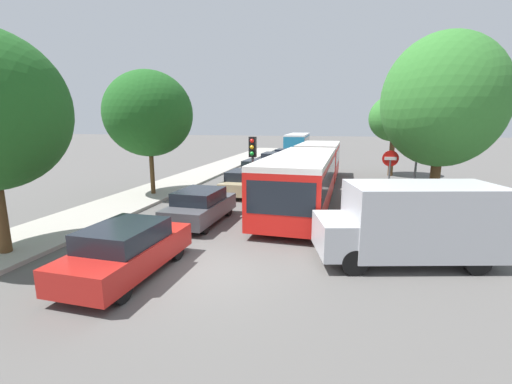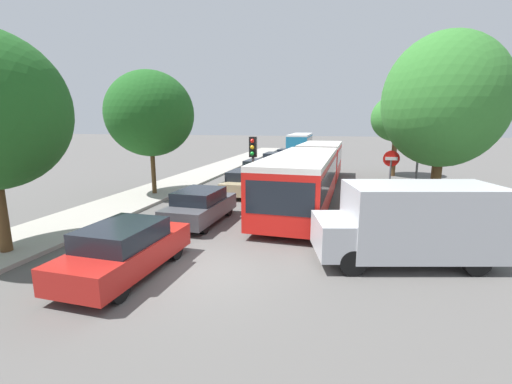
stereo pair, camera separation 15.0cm
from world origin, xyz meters
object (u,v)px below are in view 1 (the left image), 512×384
object	(u,v)px
queued_car_silver	(274,161)
no_entry_sign	(389,172)
white_van	(412,221)
queued_car_graphite	(200,206)
tree_right_mid	(394,118)
queued_car_green	(257,170)
articulated_bus	(310,168)
queued_car_blue	(285,156)
traffic_light	(253,157)
tree_left_mid	(147,116)
direction_sign_post	(417,154)
city_bus_rear	(298,142)
queued_car_red	(127,250)
tree_right_near	(440,104)
queued_car_tan	(244,182)

from	to	relation	value
queued_car_silver	no_entry_sign	size ratio (longest dim) A/B	1.56
white_van	queued_car_graphite	bearing A→B (deg)	-31.41
queued_car_silver	tree_right_mid	size ratio (longest dim) A/B	0.72
queued_car_green	queued_car_silver	size ratio (longest dim) A/B	0.99
articulated_bus	queued_car_blue	size ratio (longest dim) A/B	4.22
queued_car_blue	tree_right_mid	xyz separation A→B (m)	(9.19, -6.66, 3.62)
traffic_light	tree_left_mid	distance (m)	6.85
direction_sign_post	tree_right_mid	xyz separation A→B (m)	(0.49, 10.49, 1.78)
queued_car_blue	direction_sign_post	xyz separation A→B (m)	(8.71, -17.15, 1.83)
queued_car_blue	articulated_bus	bearing A→B (deg)	-164.24
city_bus_rear	queued_car_red	size ratio (longest dim) A/B	2.83
articulated_bus	city_bus_rear	size ratio (longest dim) A/B	1.50
queued_car_green	queued_car_silver	xyz separation A→B (m)	(0.14, 5.77, 0.01)
articulated_bus	tree_right_mid	world-z (taller)	tree_right_mid
city_bus_rear	tree_right_near	world-z (taller)	tree_right_near
no_entry_sign	tree_left_mid	distance (m)	12.53
white_van	tree_left_mid	bearing A→B (deg)	-42.57
city_bus_rear	queued_car_tan	bearing A→B (deg)	179.19
city_bus_rear	direction_sign_post	bearing A→B (deg)	-165.06
tree_left_mid	articulated_bus	bearing A→B (deg)	16.36
queued_car_green	tree_right_near	world-z (taller)	tree_right_near
queued_car_blue	direction_sign_post	bearing A→B (deg)	-150.88
traffic_light	tree_right_mid	world-z (taller)	tree_right_mid
direction_sign_post	tree_right_mid	bearing A→B (deg)	-85.79
articulated_bus	no_entry_sign	world-z (taller)	no_entry_sign
city_bus_rear	queued_car_silver	xyz separation A→B (m)	(-0.02, -19.19, -0.69)
articulated_bus	tree_right_near	bearing A→B (deg)	54.16
city_bus_rear	tree_right_near	bearing A→B (deg)	-165.68
queued_car_silver	tree_left_mid	xyz separation A→B (m)	(-4.75, -12.08, 3.60)
queued_car_graphite	city_bus_rear	bearing A→B (deg)	1.98
direction_sign_post	tree_right_near	world-z (taller)	tree_right_near
queued_car_green	tree_right_mid	size ratio (longest dim) A/B	0.71
city_bus_rear	direction_sign_post	distance (m)	32.08
articulated_bus	no_entry_sign	size ratio (longest dim) A/B	6.22
city_bus_rear	queued_car_silver	distance (m)	19.20
queued_car_green	tree_left_mid	xyz separation A→B (m)	(-4.61, -6.31, 3.61)
white_van	traffic_light	bearing A→B (deg)	-52.30
articulated_bus	direction_sign_post	world-z (taller)	direction_sign_post
articulated_bus	direction_sign_post	size ratio (longest dim) A/B	4.87
direction_sign_post	queued_car_green	bearing A→B (deg)	-26.21
queued_car_green	white_van	distance (m)	15.02
queued_car_red	queued_car_tan	size ratio (longest dim) A/B	1.02
queued_car_silver	tree_right_mid	world-z (taller)	tree_right_mid
articulated_bus	queued_car_silver	xyz separation A→B (m)	(-3.78, 9.58, -0.73)
tree_right_mid	city_bus_rear	bearing A→B (deg)	114.62
traffic_light	no_entry_sign	xyz separation A→B (m)	(5.98, 1.09, -0.62)
queued_car_blue	direction_sign_post	size ratio (longest dim) A/B	1.15
traffic_light	queued_car_red	bearing A→B (deg)	-13.80
queued_car_tan	queued_car_green	bearing A→B (deg)	5.64
tree_right_near	traffic_light	bearing A→B (deg)	-177.23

